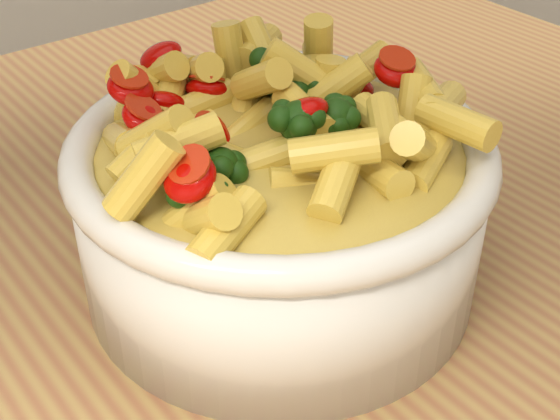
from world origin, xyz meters
TOP-DOWN VIEW (x-y plane):
  - table at (0.00, 0.00)m, footprint 1.20×0.80m
  - serving_bowl at (0.10, -0.05)m, footprint 0.25×0.25m
  - pasta_salad at (0.10, -0.05)m, footprint 0.20×0.20m

SIDE VIEW (x-z plane):
  - table at x=0.00m, z-range 0.35..1.25m
  - serving_bowl at x=0.10m, z-range 0.90..1.01m
  - pasta_salad at x=0.10m, z-range 1.00..1.04m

